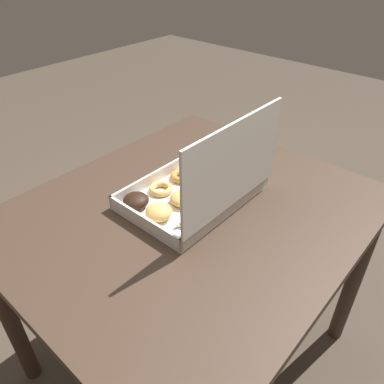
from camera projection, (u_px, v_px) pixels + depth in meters
name	position (u px, v px, depth m)	size (l,w,h in m)	color
ground_plane	(191.00, 352.00, 1.55)	(8.00, 8.00, 0.00)	#42382D
dining_table	(191.00, 235.00, 1.18)	(1.05, 0.91, 0.75)	#38281E
donut_box	(199.00, 187.00, 1.12)	(0.41, 0.30, 0.30)	silver
coffee_mug	(236.00, 142.00, 1.36)	(0.08, 0.08, 0.10)	#232328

